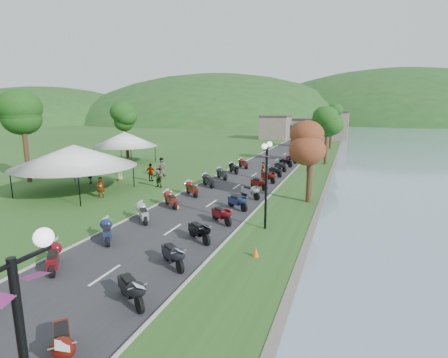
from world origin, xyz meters
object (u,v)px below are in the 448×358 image
(pedestrian_b, at_px, (162,176))
(vendor_tent_main, at_px, (76,169))
(pedestrian_a, at_px, (102,198))
(pedestrian_c, at_px, (90,184))

(pedestrian_b, bearing_deg, vendor_tent_main, 62.73)
(vendor_tent_main, bearing_deg, pedestrian_b, 70.64)
(pedestrian_a, bearing_deg, pedestrian_b, 55.90)
(pedestrian_b, distance_m, pedestrian_c, 7.06)
(vendor_tent_main, xyz_separation_m, pedestrian_c, (-1.38, 3.14, -2.00))
(pedestrian_b, xyz_separation_m, pedestrian_c, (-4.42, -5.51, 0.00))
(vendor_tent_main, xyz_separation_m, pedestrian_b, (3.04, 8.65, -2.00))
(pedestrian_c, bearing_deg, vendor_tent_main, -5.87)
(pedestrian_b, bearing_deg, pedestrian_a, 82.34)
(vendor_tent_main, distance_m, pedestrian_c, 3.97)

